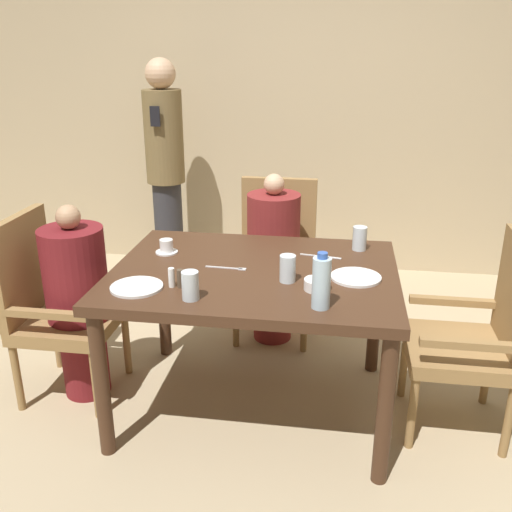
# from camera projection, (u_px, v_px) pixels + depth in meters

# --- Properties ---
(ground_plane) EXTENTS (16.00, 16.00, 0.00)m
(ground_plane) POSITION_uv_depth(u_px,v_px,m) (255.00, 405.00, 3.00)
(ground_plane) COLOR tan
(wall_back) EXTENTS (8.00, 0.06, 2.80)m
(wall_back) POSITION_uv_depth(u_px,v_px,m) (295.00, 95.00, 4.45)
(wall_back) COLOR tan
(wall_back) RESTS_ON ground_plane
(dining_table) EXTENTS (1.36, 1.03, 0.77)m
(dining_table) POSITION_uv_depth(u_px,v_px,m) (254.00, 287.00, 2.76)
(dining_table) COLOR #422819
(dining_table) RESTS_ON ground_plane
(chair_left_side) EXTENTS (0.49, 0.49, 0.98)m
(chair_left_side) POSITION_uv_depth(u_px,v_px,m) (52.00, 302.00, 2.96)
(chair_left_side) COLOR olive
(chair_left_side) RESTS_ON ground_plane
(diner_in_left_chair) EXTENTS (0.32, 0.32, 1.05)m
(diner_in_left_chair) POSITION_uv_depth(u_px,v_px,m) (78.00, 301.00, 2.94)
(diner_in_left_chair) COLOR maroon
(diner_in_left_chair) RESTS_ON ground_plane
(chair_far_side) EXTENTS (0.49, 0.49, 0.98)m
(chair_far_side) POSITION_uv_depth(u_px,v_px,m) (276.00, 253.00, 3.65)
(chair_far_side) COLOR olive
(chair_far_side) RESTS_ON ground_plane
(diner_in_far_chair) EXTENTS (0.32, 0.32, 1.07)m
(diner_in_far_chair) POSITION_uv_depth(u_px,v_px,m) (273.00, 257.00, 3.50)
(diner_in_far_chair) COLOR maroon
(diner_in_far_chair) RESTS_ON ground_plane
(chair_right_side) EXTENTS (0.49, 0.49, 0.98)m
(chair_right_side) POSITION_uv_depth(u_px,v_px,m) (480.00, 332.00, 2.66)
(chair_right_side) COLOR olive
(chair_right_side) RESTS_ON ground_plane
(standing_host) EXTENTS (0.29, 0.32, 1.69)m
(standing_host) POSITION_uv_depth(u_px,v_px,m) (166.00, 167.00, 4.29)
(standing_host) COLOR #2D2D33
(standing_host) RESTS_ON ground_plane
(plate_main_left) EXTENTS (0.23, 0.23, 0.01)m
(plate_main_left) POSITION_uv_depth(u_px,v_px,m) (137.00, 287.00, 2.51)
(plate_main_left) COLOR white
(plate_main_left) RESTS_ON dining_table
(plate_main_right) EXTENTS (0.23, 0.23, 0.01)m
(plate_main_right) POSITION_uv_depth(u_px,v_px,m) (356.00, 277.00, 2.62)
(plate_main_right) COLOR white
(plate_main_right) RESTS_ON dining_table
(teacup_with_saucer) EXTENTS (0.11, 0.11, 0.07)m
(teacup_with_saucer) POSITION_uv_depth(u_px,v_px,m) (166.00, 247.00, 2.93)
(teacup_with_saucer) COLOR white
(teacup_with_saucer) RESTS_ON dining_table
(bowl_small) EXTENTS (0.12, 0.12, 0.05)m
(bowl_small) POSITION_uv_depth(u_px,v_px,m) (317.00, 284.00, 2.50)
(bowl_small) COLOR white
(bowl_small) RESTS_ON dining_table
(water_bottle) EXTENTS (0.08, 0.08, 0.24)m
(water_bottle) POSITION_uv_depth(u_px,v_px,m) (321.00, 282.00, 2.30)
(water_bottle) COLOR silver
(water_bottle) RESTS_ON dining_table
(glass_tall_near) EXTENTS (0.07, 0.07, 0.12)m
(glass_tall_near) POSITION_uv_depth(u_px,v_px,m) (360.00, 238.00, 2.96)
(glass_tall_near) COLOR silver
(glass_tall_near) RESTS_ON dining_table
(glass_tall_mid) EXTENTS (0.07, 0.07, 0.12)m
(glass_tall_mid) POSITION_uv_depth(u_px,v_px,m) (288.00, 269.00, 2.57)
(glass_tall_mid) COLOR silver
(glass_tall_mid) RESTS_ON dining_table
(glass_tall_far) EXTENTS (0.07, 0.07, 0.12)m
(glass_tall_far) POSITION_uv_depth(u_px,v_px,m) (190.00, 286.00, 2.39)
(glass_tall_far) COLOR silver
(glass_tall_far) RESTS_ON dining_table
(salt_shaker) EXTENTS (0.03, 0.03, 0.09)m
(salt_shaker) POSITION_uv_depth(u_px,v_px,m) (172.00, 278.00, 2.52)
(salt_shaker) COLOR white
(salt_shaker) RESTS_ON dining_table
(pepper_shaker) EXTENTS (0.03, 0.03, 0.08)m
(pepper_shaker) POSITION_uv_depth(u_px,v_px,m) (180.00, 279.00, 2.51)
(pepper_shaker) COLOR #4C3D2D
(pepper_shaker) RESTS_ON dining_table
(fork_beside_plate) EXTENTS (0.20, 0.03, 0.00)m
(fork_beside_plate) POSITION_uv_depth(u_px,v_px,m) (230.00, 268.00, 2.73)
(fork_beside_plate) COLOR silver
(fork_beside_plate) RESTS_ON dining_table
(knife_beside_plate) EXTENTS (0.21, 0.05, 0.00)m
(knife_beside_plate) POSITION_uv_depth(u_px,v_px,m) (323.00, 257.00, 2.88)
(knife_beside_plate) COLOR silver
(knife_beside_plate) RESTS_ON dining_table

